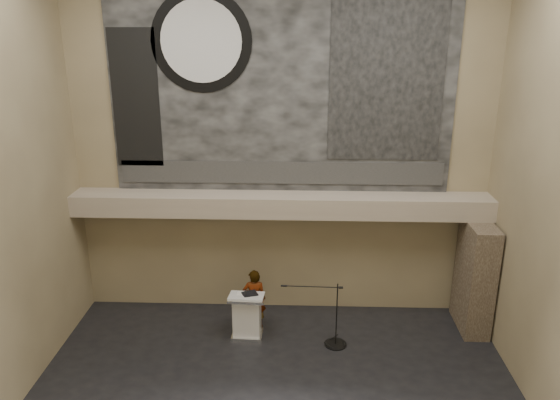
{
  "coord_description": "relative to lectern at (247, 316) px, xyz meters",
  "views": [
    {
      "loc": [
        0.44,
        -8.73,
        7.23
      ],
      "look_at": [
        0.0,
        3.2,
        3.2
      ],
      "focal_mm": 35.0,
      "sensor_mm": 36.0,
      "label": 1
    }
  ],
  "objects": [
    {
      "name": "wall_front",
      "position": [
        0.75,
        -6.51,
        3.7
      ],
      "size": [
        10.0,
        0.02,
        8.5
      ],
      "primitive_type": "cube",
      "color": "#77684C",
      "rests_on": "floor"
    },
    {
      "name": "lectern",
      "position": [
        0.0,
        0.0,
        0.0
      ],
      "size": [
        0.83,
        0.61,
        1.14
      ],
      "rotation": [
        0.0,
        0.0,
        -0.04
      ],
      "color": "silver",
      "rests_on": "floor"
    },
    {
      "name": "wall_back",
      "position": [
        0.75,
        1.49,
        3.7
      ],
      "size": [
        10.0,
        0.02,
        8.5
      ],
      "primitive_type": "cube",
      "color": "#77684C",
      "rests_on": "floor"
    },
    {
      "name": "banner_brick_print",
      "position": [
        -2.65,
        1.42,
        4.85
      ],
      "size": [
        1.1,
        0.02,
        3.2
      ],
      "primitive_type": "cube",
      "color": "black",
      "rests_on": "banner"
    },
    {
      "name": "soffit",
      "position": [
        0.75,
        1.09,
        2.4
      ],
      "size": [
        10.0,
        0.8,
        0.5
      ],
      "primitive_type": "cube",
      "color": "gray",
      "rests_on": "wall_back"
    },
    {
      "name": "banner_building_print",
      "position": [
        3.15,
        1.42,
        5.25
      ],
      "size": [
        2.6,
        0.02,
        3.6
      ],
      "primitive_type": "cube",
      "color": "black",
      "rests_on": "banner"
    },
    {
      "name": "banner",
      "position": [
        0.75,
        1.46,
        5.15
      ],
      "size": [
        8.0,
        0.05,
        5.0
      ],
      "primitive_type": "cube",
      "color": "black",
      "rests_on": "wall_back"
    },
    {
      "name": "banner_clock_rim",
      "position": [
        -1.05,
        1.42,
        6.15
      ],
      "size": [
        2.3,
        0.02,
        2.3
      ],
      "primitive_type": "cylinder",
      "rotation": [
        1.57,
        0.0,
        0.0
      ],
      "color": "black",
      "rests_on": "banner"
    },
    {
      "name": "papers",
      "position": [
        -0.11,
        -0.0,
        0.55
      ],
      "size": [
        0.24,
        0.33,
        0.0
      ],
      "primitive_type": "cube",
      "rotation": [
        0.0,
        0.0,
        -0.01
      ],
      "color": "silver",
      "rests_on": "lectern"
    },
    {
      "name": "mic_stand",
      "position": [
        2.03,
        -0.28,
        -0.31
      ],
      "size": [
        1.53,
        0.52,
        1.57
      ],
      "rotation": [
        0.0,
        0.0,
        -0.03
      ],
      "color": "black",
      "rests_on": "floor"
    },
    {
      "name": "speaker_person",
      "position": [
        0.14,
        0.41,
        0.21
      ],
      "size": [
        0.59,
        0.42,
        1.53
      ],
      "primitive_type": "imported",
      "rotation": [
        0.0,
        0.0,
        3.23
      ],
      "color": "silver",
      "rests_on": "floor"
    },
    {
      "name": "sprinkler_left",
      "position": [
        -0.85,
        1.04,
        2.12
      ],
      "size": [
        0.04,
        0.04,
        0.06
      ],
      "primitive_type": "cylinder",
      "color": "#B2893D",
      "rests_on": "soffit"
    },
    {
      "name": "banner_clock_face",
      "position": [
        -1.05,
        1.4,
        6.15
      ],
      "size": [
        1.84,
        0.02,
        1.84
      ],
      "primitive_type": "cylinder",
      "rotation": [
        1.57,
        0.0,
        0.0
      ],
      "color": "silver",
      "rests_on": "banner"
    },
    {
      "name": "stone_pier",
      "position": [
        5.4,
        0.64,
        0.8
      ],
      "size": [
        0.6,
        1.4,
        2.7
      ],
      "primitive_type": "cube",
      "color": "#413428",
      "rests_on": "floor"
    },
    {
      "name": "binder",
      "position": [
        0.08,
        0.02,
        0.56
      ],
      "size": [
        0.41,
        0.38,
        0.04
      ],
      "primitive_type": "cube",
      "rotation": [
        0.0,
        0.0,
        0.41
      ],
      "color": "black",
      "rests_on": "lectern"
    },
    {
      "name": "banner_text_strip",
      "position": [
        0.75,
        1.42,
        3.1
      ],
      "size": [
        7.76,
        0.02,
        0.55
      ],
      "primitive_type": "cube",
      "color": "#2A2A2A",
      "rests_on": "banner"
    },
    {
      "name": "sprinkler_right",
      "position": [
        2.65,
        1.04,
        2.12
      ],
      "size": [
        0.04,
        0.04,
        0.06
      ],
      "primitive_type": "cylinder",
      "color": "#B2893D",
      "rests_on": "soffit"
    }
  ]
}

